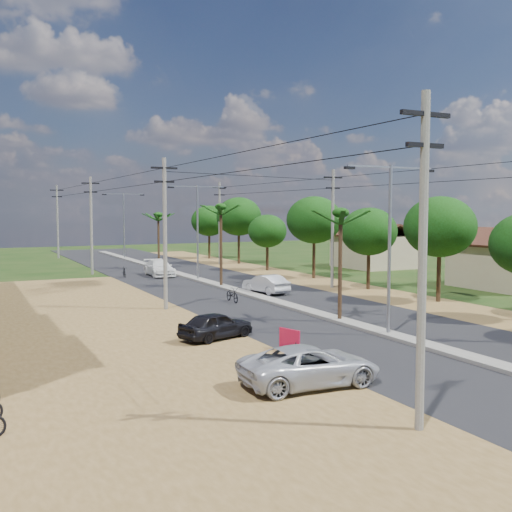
% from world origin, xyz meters
% --- Properties ---
extents(ground, '(160.00, 160.00, 0.00)m').
position_xyz_m(ground, '(0.00, 0.00, 0.00)').
color(ground, black).
rests_on(ground, ground).
extents(road, '(12.00, 110.00, 0.04)m').
position_xyz_m(road, '(0.00, 15.00, 0.02)').
color(road, black).
rests_on(road, ground).
extents(median, '(1.00, 90.00, 0.18)m').
position_xyz_m(median, '(0.00, 18.00, 0.09)').
color(median, '#605E56').
rests_on(median, ground).
extents(dirt_lot_west, '(18.00, 46.00, 0.04)m').
position_xyz_m(dirt_lot_west, '(-15.00, 8.00, 0.02)').
color(dirt_lot_west, brown).
rests_on(dirt_lot_west, ground).
extents(dirt_shoulder_east, '(5.00, 90.00, 0.03)m').
position_xyz_m(dirt_shoulder_east, '(8.50, 15.00, 0.01)').
color(dirt_shoulder_east, brown).
rests_on(dirt_shoulder_east, ground).
extents(house_east_far, '(7.60, 7.50, 4.60)m').
position_xyz_m(house_east_far, '(21.00, 28.00, 2.39)').
color(house_east_far, tan).
rests_on(house_east_far, ground).
extents(tree_east_c, '(4.60, 4.60, 6.83)m').
position_xyz_m(tree_east_c, '(9.70, 7.00, 4.86)').
color(tree_east_c, black).
rests_on(tree_east_c, ground).
extents(tree_east_d, '(4.20, 4.20, 6.13)m').
position_xyz_m(tree_east_d, '(9.40, 14.00, 4.34)').
color(tree_east_d, black).
rests_on(tree_east_d, ground).
extents(tree_east_e, '(4.80, 4.80, 7.14)m').
position_xyz_m(tree_east_e, '(9.60, 22.00, 5.09)').
color(tree_east_e, black).
rests_on(tree_east_e, ground).
extents(tree_east_f, '(3.80, 3.80, 5.52)m').
position_xyz_m(tree_east_f, '(9.20, 30.00, 3.89)').
color(tree_east_f, black).
rests_on(tree_east_f, ground).
extents(tree_east_g, '(5.00, 5.00, 7.38)m').
position_xyz_m(tree_east_g, '(9.80, 38.00, 5.24)').
color(tree_east_g, black).
rests_on(tree_east_g, ground).
extents(tree_east_h, '(4.40, 4.40, 6.52)m').
position_xyz_m(tree_east_h, '(9.50, 46.00, 4.64)').
color(tree_east_h, black).
rests_on(tree_east_h, ground).
extents(palm_median_near, '(2.00, 2.00, 6.15)m').
position_xyz_m(palm_median_near, '(0.00, 4.00, 5.54)').
color(palm_median_near, black).
rests_on(palm_median_near, ground).
extents(palm_median_mid, '(2.00, 2.00, 6.55)m').
position_xyz_m(palm_median_mid, '(0.00, 20.00, 5.90)').
color(palm_median_mid, black).
rests_on(palm_median_mid, ground).
extents(palm_median_far, '(2.00, 2.00, 5.85)m').
position_xyz_m(palm_median_far, '(0.00, 36.00, 5.26)').
color(palm_median_far, black).
rests_on(palm_median_far, ground).
extents(streetlight_near, '(5.10, 0.18, 8.00)m').
position_xyz_m(streetlight_near, '(0.00, 0.00, 4.79)').
color(streetlight_near, gray).
rests_on(streetlight_near, ground).
extents(streetlight_mid, '(5.10, 0.18, 8.00)m').
position_xyz_m(streetlight_mid, '(0.00, 25.00, 4.79)').
color(streetlight_mid, gray).
rests_on(streetlight_mid, ground).
extents(streetlight_far, '(5.10, 0.18, 8.00)m').
position_xyz_m(streetlight_far, '(0.00, 50.00, 4.79)').
color(streetlight_far, gray).
rests_on(streetlight_far, ground).
extents(utility_pole_w_a, '(1.60, 0.24, 9.00)m').
position_xyz_m(utility_pole_w_a, '(-7.00, -10.00, 4.76)').
color(utility_pole_w_a, '#605E56').
rests_on(utility_pole_w_a, ground).
extents(utility_pole_w_b, '(1.60, 0.24, 9.00)m').
position_xyz_m(utility_pole_w_b, '(-7.00, 12.00, 4.76)').
color(utility_pole_w_b, '#605E56').
rests_on(utility_pole_w_b, ground).
extents(utility_pole_w_c, '(1.60, 0.24, 9.00)m').
position_xyz_m(utility_pole_w_c, '(-7.00, 34.00, 4.76)').
color(utility_pole_w_c, '#605E56').
rests_on(utility_pole_w_c, ground).
extents(utility_pole_w_d, '(1.60, 0.24, 9.00)m').
position_xyz_m(utility_pole_w_d, '(-7.00, 55.00, 4.76)').
color(utility_pole_w_d, '#605E56').
rests_on(utility_pole_w_d, ground).
extents(utility_pole_e_b, '(1.60, 0.24, 9.00)m').
position_xyz_m(utility_pole_e_b, '(7.50, 16.00, 4.76)').
color(utility_pole_e_b, '#605E56').
rests_on(utility_pole_e_b, ground).
extents(utility_pole_e_c, '(1.60, 0.24, 9.00)m').
position_xyz_m(utility_pole_e_c, '(7.50, 38.00, 4.76)').
color(utility_pole_e_c, '#605E56').
rests_on(utility_pole_e_c, ground).
extents(car_silver_mid, '(2.03, 4.19, 1.32)m').
position_xyz_m(car_silver_mid, '(1.50, 15.42, 0.66)').
color(car_silver_mid, '#AFB2B8').
rests_on(car_silver_mid, ground).
extents(car_white_far, '(2.20, 4.99, 1.42)m').
position_xyz_m(car_white_far, '(-1.90, 29.67, 0.71)').
color(car_white_far, silver).
rests_on(car_white_far, ground).
extents(car_parked_silver, '(4.96, 2.48, 1.35)m').
position_xyz_m(car_parked_silver, '(-7.50, -5.23, 0.67)').
color(car_parked_silver, '#AFB2B8').
rests_on(car_parked_silver, ground).
extents(car_parked_dark, '(3.93, 2.51, 1.25)m').
position_xyz_m(car_parked_dark, '(-7.50, 2.99, 0.62)').
color(car_parked_dark, black).
rests_on(car_parked_dark, ground).
extents(moto_rider_west_a, '(0.75, 1.93, 1.00)m').
position_xyz_m(moto_rider_west_a, '(-2.31, 12.74, 0.50)').
color(moto_rider_west_a, black).
rests_on(moto_rider_west_a, ground).
extents(moto_rider_west_b, '(0.61, 1.56, 0.91)m').
position_xyz_m(moto_rider_west_b, '(-5.00, 30.04, 0.46)').
color(moto_rider_west_b, black).
rests_on(moto_rider_west_b, ground).
extents(roadside_sign, '(0.41, 1.11, 0.95)m').
position_xyz_m(roadside_sign, '(-5.62, -0.52, 0.47)').
color(roadside_sign, maroon).
rests_on(roadside_sign, ground).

